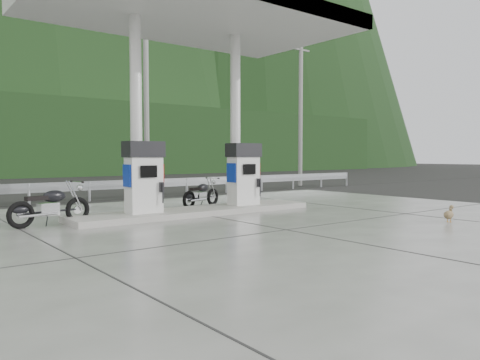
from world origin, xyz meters
TOP-DOWN VIEW (x-y plane):
  - ground at (0.00, 0.00)m, footprint 160.00×160.00m
  - forecourt_apron at (0.00, 0.00)m, footprint 18.00×14.00m
  - pump_island at (0.00, 2.50)m, footprint 7.00×1.40m
  - gas_pump_left at (-1.60, 2.50)m, footprint 0.95×0.55m
  - gas_pump_right at (1.60, 2.50)m, footprint 0.95×0.55m
  - canopy_column_left at (-1.60, 2.90)m, footprint 0.30×0.30m
  - canopy_column_right at (1.60, 2.90)m, footprint 0.30×0.30m
  - canopy_roof at (0.00, 2.50)m, footprint 8.50×5.00m
  - guardrail at (0.00, 8.00)m, footprint 26.00×0.16m
  - road at (0.00, 11.50)m, footprint 60.00×7.00m
  - utility_pole_b at (2.00, 9.50)m, footprint 0.22×0.22m
  - utility_pole_c at (11.00, 9.50)m, footprint 0.22×0.22m
  - motorcycle_left at (-3.79, 2.81)m, footprint 1.89×0.89m
  - motorcycle_right at (1.03, 3.90)m, footprint 1.71×1.03m
  - duck at (3.88, -2.54)m, footprint 0.49×0.22m

SIDE VIEW (x-z plane):
  - ground at x=0.00m, z-range 0.00..0.00m
  - road at x=0.00m, z-range 0.00..0.01m
  - forecourt_apron at x=0.00m, z-range 0.00..0.02m
  - pump_island at x=0.00m, z-range 0.02..0.17m
  - duck at x=3.88m, z-range 0.02..0.36m
  - motorcycle_right at x=1.03m, z-range 0.02..0.79m
  - motorcycle_left at x=-3.79m, z-range 0.02..0.88m
  - guardrail at x=0.00m, z-range 0.00..1.42m
  - gas_pump_left at x=-1.60m, z-range 0.17..1.97m
  - gas_pump_right at x=1.60m, z-range 0.17..1.97m
  - canopy_column_left at x=-1.60m, z-range 0.17..5.17m
  - canopy_column_right at x=1.60m, z-range 0.17..5.17m
  - utility_pole_b at x=2.00m, z-range 0.00..8.00m
  - utility_pole_c at x=11.00m, z-range 0.00..8.00m
  - canopy_roof at x=0.00m, z-range 5.17..5.57m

